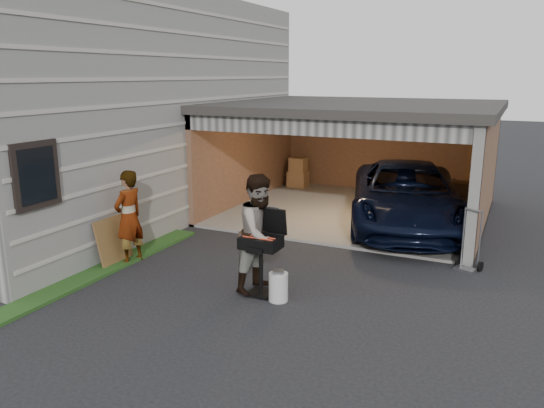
{
  "coord_description": "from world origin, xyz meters",
  "views": [
    {
      "loc": [
        4.61,
        -6.8,
        3.59
      ],
      "look_at": [
        0.35,
        2.2,
        1.15
      ],
      "focal_mm": 35.0,
      "sensor_mm": 36.0,
      "label": 1
    }
  ],
  "objects_px": {
    "man": "(261,233)",
    "plywood_panel": "(114,241)",
    "bbq_grill": "(262,245)",
    "propane_tank": "(278,287)",
    "minivan": "(406,198)",
    "woman": "(129,217)",
    "hand_truck": "(468,258)"
  },
  "relations": [
    {
      "from": "minivan",
      "to": "propane_tank",
      "type": "xyz_separation_m",
      "value": [
        -0.99,
        -5.13,
        -0.51
      ]
    },
    {
      "from": "propane_tank",
      "to": "hand_truck",
      "type": "relative_size",
      "value": 0.4
    },
    {
      "from": "bbq_grill",
      "to": "propane_tank",
      "type": "bearing_deg",
      "value": -21.21
    },
    {
      "from": "man",
      "to": "propane_tank",
      "type": "bearing_deg",
      "value": -110.03
    },
    {
      "from": "plywood_panel",
      "to": "man",
      "type": "bearing_deg",
      "value": 1.66
    },
    {
      "from": "woman",
      "to": "man",
      "type": "distance_m",
      "value": 2.9
    },
    {
      "from": "woman",
      "to": "plywood_panel",
      "type": "relative_size",
      "value": 1.97
    },
    {
      "from": "plywood_panel",
      "to": "propane_tank",
      "type": "bearing_deg",
      "value": -3.49
    },
    {
      "from": "plywood_panel",
      "to": "hand_truck",
      "type": "height_order",
      "value": "hand_truck"
    },
    {
      "from": "minivan",
      "to": "hand_truck",
      "type": "relative_size",
      "value": 4.57
    },
    {
      "from": "man",
      "to": "minivan",
      "type": "bearing_deg",
      "value": -3.26
    },
    {
      "from": "woman",
      "to": "man",
      "type": "bearing_deg",
      "value": 92.17
    },
    {
      "from": "bbq_grill",
      "to": "plywood_panel",
      "type": "xyz_separation_m",
      "value": [
        -3.24,
        0.08,
        -0.4
      ]
    },
    {
      "from": "minivan",
      "to": "man",
      "type": "relative_size",
      "value": 2.67
    },
    {
      "from": "minivan",
      "to": "propane_tank",
      "type": "height_order",
      "value": "minivan"
    },
    {
      "from": "minivan",
      "to": "bbq_grill",
      "type": "height_order",
      "value": "minivan"
    },
    {
      "from": "man",
      "to": "hand_truck",
      "type": "relative_size",
      "value": 1.71
    },
    {
      "from": "plywood_panel",
      "to": "minivan",
      "type": "bearing_deg",
      "value": 46.84
    },
    {
      "from": "hand_truck",
      "to": "bbq_grill",
      "type": "bearing_deg",
      "value": -117.31
    },
    {
      "from": "minivan",
      "to": "woman",
      "type": "height_order",
      "value": "woman"
    },
    {
      "from": "minivan",
      "to": "woman",
      "type": "distance_m",
      "value": 6.42
    },
    {
      "from": "man",
      "to": "propane_tank",
      "type": "relative_size",
      "value": 4.25
    },
    {
      "from": "minivan",
      "to": "plywood_panel",
      "type": "height_order",
      "value": "minivan"
    },
    {
      "from": "man",
      "to": "hand_truck",
      "type": "distance_m",
      "value": 4.08
    },
    {
      "from": "woman",
      "to": "propane_tank",
      "type": "xyz_separation_m",
      "value": [
        3.37,
        -0.42,
        -0.68
      ]
    },
    {
      "from": "bbq_grill",
      "to": "propane_tank",
      "type": "relative_size",
      "value": 3.05
    },
    {
      "from": "propane_tank",
      "to": "hand_truck",
      "type": "height_order",
      "value": "hand_truck"
    },
    {
      "from": "woman",
      "to": "bbq_grill",
      "type": "xyz_separation_m",
      "value": [
        3.0,
        -0.28,
        -0.06
      ]
    },
    {
      "from": "minivan",
      "to": "bbq_grill",
      "type": "distance_m",
      "value": 5.17
    },
    {
      "from": "minivan",
      "to": "hand_truck",
      "type": "height_order",
      "value": "minivan"
    },
    {
      "from": "minivan",
      "to": "plywood_panel",
      "type": "xyz_separation_m",
      "value": [
        -4.6,
        -4.91,
        -0.29
      ]
    },
    {
      "from": "man",
      "to": "plywood_panel",
      "type": "height_order",
      "value": "man"
    }
  ]
}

